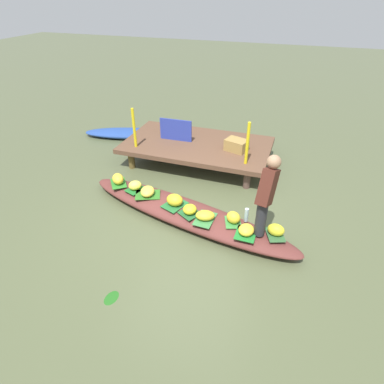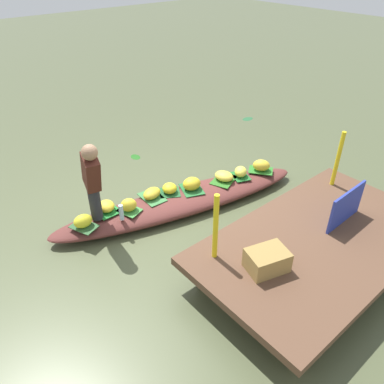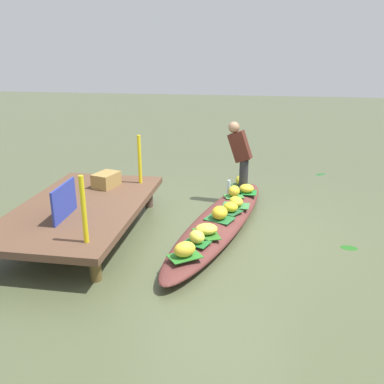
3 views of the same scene
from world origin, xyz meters
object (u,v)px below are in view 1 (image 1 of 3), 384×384
at_px(moored_boat, 130,133).
at_px(banana_bunch_4, 135,185).
at_px(water_bottle, 246,215).
at_px(banana_bunch_0, 118,179).
at_px(produce_crate, 236,145).
at_px(banana_bunch_2, 276,230).
at_px(market_banner, 176,130).
at_px(banana_bunch_7, 147,191).
at_px(banana_bunch_1, 205,215).
at_px(banana_bunch_8, 190,209).
at_px(vendor_boat, 186,213).
at_px(vendor_person, 267,193).
at_px(banana_bunch_6, 233,217).
at_px(banana_bunch_5, 246,230).
at_px(banana_bunch_3, 175,200).

height_order(moored_boat, banana_bunch_4, banana_bunch_4).
xyz_separation_m(banana_bunch_4, water_bottle, (2.10, -0.26, 0.03)).
distance_m(banana_bunch_0, produce_crate, 2.54).
relative_size(banana_bunch_2, market_banner, 0.35).
distance_m(banana_bunch_4, banana_bunch_7, 0.31).
xyz_separation_m(banana_bunch_7, produce_crate, (1.19, 1.88, 0.26)).
bearing_deg(banana_bunch_1, banana_bunch_8, 166.50).
distance_m(vendor_boat, banana_bunch_8, 0.29).
bearing_deg(banana_bunch_8, banana_bunch_2, -3.65).
height_order(banana_bunch_1, produce_crate, produce_crate).
bearing_deg(water_bottle, vendor_person, -31.77).
distance_m(vendor_boat, banana_bunch_6, 0.90).
relative_size(vendor_boat, market_banner, 5.56).
distance_m(banana_bunch_5, vendor_person, 0.67).
xyz_separation_m(banana_bunch_0, banana_bunch_5, (2.57, -0.67, -0.02)).
bearing_deg(water_bottle, vendor_boat, 177.07).
bearing_deg(banana_bunch_3, banana_bunch_4, 165.77).
xyz_separation_m(banana_bunch_5, market_banner, (-2.08, 2.45, 0.37)).
bearing_deg(banana_bunch_4, banana_bunch_3, -14.23).
height_order(banana_bunch_0, banana_bunch_6, same).
distance_m(banana_bunch_3, banana_bunch_4, 0.89).
bearing_deg(banana_bunch_0, vendor_person, -10.59).
height_order(moored_boat, banana_bunch_2, banana_bunch_2).
height_order(banana_bunch_2, banana_bunch_7, banana_bunch_2).
relative_size(banana_bunch_8, vendor_person, 0.19).
relative_size(moored_boat, banana_bunch_7, 7.61).
bearing_deg(market_banner, vendor_person, -46.73).
xyz_separation_m(banana_bunch_1, banana_bunch_2, (1.11, -0.02, 0.02)).
distance_m(banana_bunch_3, vendor_person, 1.63).
distance_m(moored_boat, banana_bunch_8, 4.09).
height_order(banana_bunch_2, water_bottle, water_bottle).
height_order(banana_bunch_6, banana_bunch_7, banana_bunch_6).
xyz_separation_m(banana_bunch_3, market_banner, (-0.79, 2.09, 0.35)).
distance_m(banana_bunch_6, banana_bunch_8, 0.73).
distance_m(banana_bunch_2, water_bottle, 0.52).
xyz_separation_m(banana_bunch_7, vendor_person, (2.07, -0.34, 0.62)).
height_order(banana_bunch_3, banana_bunch_6, banana_bunch_3).
distance_m(banana_bunch_0, banana_bunch_3, 1.31).
distance_m(banana_bunch_3, banana_bunch_8, 0.35).
height_order(banana_bunch_6, banana_bunch_8, banana_bunch_6).
bearing_deg(vendor_person, banana_bunch_7, 170.76).
relative_size(banana_bunch_0, banana_bunch_3, 0.99).
height_order(water_bottle, produce_crate, produce_crate).
distance_m(banana_bunch_2, banana_bunch_3, 1.74).
xyz_separation_m(banana_bunch_1, banana_bunch_7, (-1.18, 0.34, 0.00)).
relative_size(vendor_person, produce_crate, 2.80).
distance_m(banana_bunch_4, banana_bunch_8, 1.24).
bearing_deg(banana_bunch_4, banana_bunch_5, -14.96).
bearing_deg(banana_bunch_1, produce_crate, 89.82).
relative_size(banana_bunch_5, produce_crate, 0.59).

